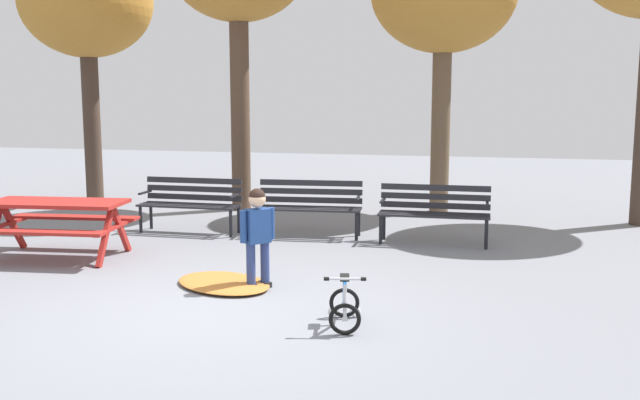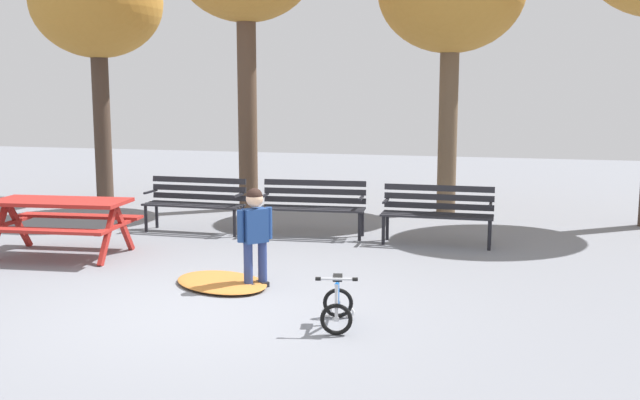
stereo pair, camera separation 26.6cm
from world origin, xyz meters
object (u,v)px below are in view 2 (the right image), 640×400
park_bench_left (313,203)px  park_bench_right (438,210)px  picnic_table (61,213)px  kids_bicycle (337,306)px  child_standing (255,229)px  park_bench_far_left (196,200)px

park_bench_left → park_bench_right: (1.91, -0.12, 0.00)m
picnic_table → kids_bicycle: (4.31, -1.95, -0.39)m
park_bench_left → kids_bicycle: 4.35m
park_bench_left → child_standing: (0.14, -3.02, 0.17)m
picnic_table → park_bench_right: bearing=22.8°
picnic_table → park_bench_left: park_bench_left is taller
picnic_table → park_bench_right: (4.85, 2.04, -0.08)m
park_bench_left → park_bench_right: bearing=-3.7°
picnic_table → park_bench_left: size_ratio=1.18×
child_standing → park_bench_left: bearing=92.6°
picnic_table → park_bench_far_left: bearing=62.6°
picnic_table → park_bench_right: size_ratio=1.20×
picnic_table → park_bench_far_left: park_bench_far_left is taller
park_bench_left → child_standing: 3.03m
picnic_table → park_bench_far_left: size_ratio=1.20×
park_bench_far_left → park_bench_right: bearing=0.1°
park_bench_far_left → park_bench_right: same height
picnic_table → park_bench_left: (2.95, 2.17, -0.08)m
park_bench_far_left → kids_bicycle: 5.15m
child_standing → park_bench_far_left: bearing=125.1°
picnic_table → park_bench_right: park_bench_right is taller
park_bench_left → park_bench_right: same height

